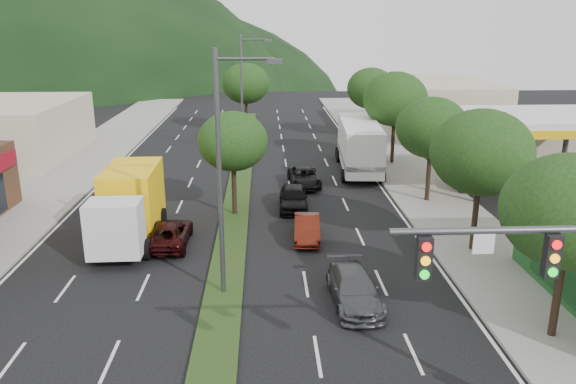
{
  "coord_description": "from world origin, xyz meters",
  "views": [
    {
      "loc": [
        1.77,
        -13.37,
        10.88
      ],
      "look_at": [
        2.96,
        14.06,
        2.58
      ],
      "focal_mm": 35.0,
      "sensor_mm": 36.0,
      "label": 1
    }
  ],
  "objects_px": {
    "tree_r_b": "(482,152)",
    "tree_med_far": "(246,83)",
    "streetlight_near": "(224,164)",
    "box_truck": "(130,207)",
    "tree_r_a": "(570,211)",
    "car_queue_b": "(354,289)",
    "suv_maroon": "(169,234)",
    "tree_med_near": "(233,141)",
    "motorhome": "(359,145)",
    "streetlight_mid": "(244,90)",
    "tree_r_c": "(432,128)",
    "traffic_signal": "(569,294)",
    "car_queue_d": "(304,177)",
    "tree_r_d": "(395,99)",
    "car_queue_c": "(307,228)",
    "tree_r_e": "(371,89)"
  },
  "relations": [
    {
      "from": "tree_r_b",
      "to": "car_queue_b",
      "type": "distance_m",
      "value": 9.48
    },
    {
      "from": "tree_r_b",
      "to": "car_queue_d",
      "type": "relative_size",
      "value": 1.57
    },
    {
      "from": "tree_med_near",
      "to": "motorhome",
      "type": "relative_size",
      "value": 0.61
    },
    {
      "from": "tree_r_b",
      "to": "car_queue_c",
      "type": "relative_size",
      "value": 1.86
    },
    {
      "from": "tree_r_a",
      "to": "tree_r_d",
      "type": "relative_size",
      "value": 0.93
    },
    {
      "from": "tree_med_near",
      "to": "car_queue_b",
      "type": "relative_size",
      "value": 1.35
    },
    {
      "from": "tree_r_d",
      "to": "car_queue_c",
      "type": "bearing_deg",
      "value": -116.68
    },
    {
      "from": "car_queue_b",
      "to": "car_queue_c",
      "type": "bearing_deg",
      "value": 98.22
    },
    {
      "from": "tree_med_far",
      "to": "suv_maroon",
      "type": "xyz_separation_m",
      "value": [
        -3.13,
        -30.5,
        -4.39
      ]
    },
    {
      "from": "tree_r_a",
      "to": "car_queue_d",
      "type": "bearing_deg",
      "value": 110.53
    },
    {
      "from": "tree_r_b",
      "to": "car_queue_d",
      "type": "height_order",
      "value": "tree_r_b"
    },
    {
      "from": "streetlight_near",
      "to": "box_truck",
      "type": "relative_size",
      "value": 1.34
    },
    {
      "from": "car_queue_d",
      "to": "car_queue_b",
      "type": "bearing_deg",
      "value": -89.92
    },
    {
      "from": "tree_med_near",
      "to": "car_queue_d",
      "type": "height_order",
      "value": "tree_med_near"
    },
    {
      "from": "tree_r_a",
      "to": "streetlight_near",
      "type": "bearing_deg",
      "value": 161.27
    },
    {
      "from": "suv_maroon",
      "to": "motorhome",
      "type": "bearing_deg",
      "value": -129.41
    },
    {
      "from": "streetlight_mid",
      "to": "tree_r_c",
      "type": "bearing_deg",
      "value": -47.78
    },
    {
      "from": "suv_maroon",
      "to": "car_queue_c",
      "type": "height_order",
      "value": "suv_maroon"
    },
    {
      "from": "tree_r_e",
      "to": "car_queue_c",
      "type": "relative_size",
      "value": 1.79
    },
    {
      "from": "traffic_signal",
      "to": "tree_r_a",
      "type": "bearing_deg",
      "value": 61.8
    },
    {
      "from": "streetlight_mid",
      "to": "traffic_signal",
      "type": "bearing_deg",
      "value": -75.67
    },
    {
      "from": "tree_r_c",
      "to": "car_queue_d",
      "type": "height_order",
      "value": "tree_r_c"
    },
    {
      "from": "suv_maroon",
      "to": "car_queue_c",
      "type": "xyz_separation_m",
      "value": [
        7.08,
        0.47,
        -0.0
      ]
    },
    {
      "from": "suv_maroon",
      "to": "box_truck",
      "type": "bearing_deg",
      "value": -24.96
    },
    {
      "from": "tree_r_a",
      "to": "tree_med_far",
      "type": "bearing_deg",
      "value": 106.7
    },
    {
      "from": "tree_r_b",
      "to": "streetlight_mid",
      "type": "height_order",
      "value": "streetlight_mid"
    },
    {
      "from": "tree_r_b",
      "to": "streetlight_mid",
      "type": "bearing_deg",
      "value": 119.32
    },
    {
      "from": "tree_r_b",
      "to": "tree_med_far",
      "type": "bearing_deg",
      "value": 110.56
    },
    {
      "from": "suv_maroon",
      "to": "motorhome",
      "type": "height_order",
      "value": "motorhome"
    },
    {
      "from": "tree_r_b",
      "to": "tree_med_near",
      "type": "height_order",
      "value": "tree_r_b"
    },
    {
      "from": "streetlight_near",
      "to": "car_queue_c",
      "type": "bearing_deg",
      "value": 57.95
    },
    {
      "from": "tree_r_b",
      "to": "tree_med_near",
      "type": "xyz_separation_m",
      "value": [
        -12.0,
        6.0,
        -0.61
      ]
    },
    {
      "from": "tree_r_e",
      "to": "car_queue_b",
      "type": "distance_m",
      "value": 34.03
    },
    {
      "from": "tree_r_e",
      "to": "streetlight_near",
      "type": "bearing_deg",
      "value": -110.23
    },
    {
      "from": "tree_r_c",
      "to": "tree_med_far",
      "type": "height_order",
      "value": "tree_med_far"
    },
    {
      "from": "tree_r_b",
      "to": "streetlight_mid",
      "type": "relative_size",
      "value": 0.69
    },
    {
      "from": "tree_r_c",
      "to": "car_queue_c",
      "type": "bearing_deg",
      "value": -143.21
    },
    {
      "from": "tree_r_d",
      "to": "tree_r_e",
      "type": "relative_size",
      "value": 1.07
    },
    {
      "from": "tree_r_d",
      "to": "streetlight_near",
      "type": "bearing_deg",
      "value": -118.2
    },
    {
      "from": "tree_r_d",
      "to": "car_queue_b",
      "type": "relative_size",
      "value": 1.6
    },
    {
      "from": "tree_r_a",
      "to": "car_queue_c",
      "type": "bearing_deg",
      "value": 128.9
    },
    {
      "from": "traffic_signal",
      "to": "tree_r_d",
      "type": "bearing_deg",
      "value": 84.62
    },
    {
      "from": "tree_r_c",
      "to": "traffic_signal",
      "type": "bearing_deg",
      "value": -97.85
    },
    {
      "from": "motorhome",
      "to": "car_queue_b",
      "type": "bearing_deg",
      "value": -95.83
    },
    {
      "from": "car_queue_b",
      "to": "streetlight_near",
      "type": "bearing_deg",
      "value": 165.22
    },
    {
      "from": "tree_r_a",
      "to": "car_queue_b",
      "type": "bearing_deg",
      "value": 156.5
    },
    {
      "from": "streetlight_near",
      "to": "box_truck",
      "type": "height_order",
      "value": "streetlight_near"
    },
    {
      "from": "traffic_signal",
      "to": "tree_med_far",
      "type": "bearing_deg",
      "value": 101.22
    },
    {
      "from": "traffic_signal",
      "to": "streetlight_mid",
      "type": "bearing_deg",
      "value": 104.33
    },
    {
      "from": "suv_maroon",
      "to": "box_truck",
      "type": "relative_size",
      "value": 0.6
    }
  ]
}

